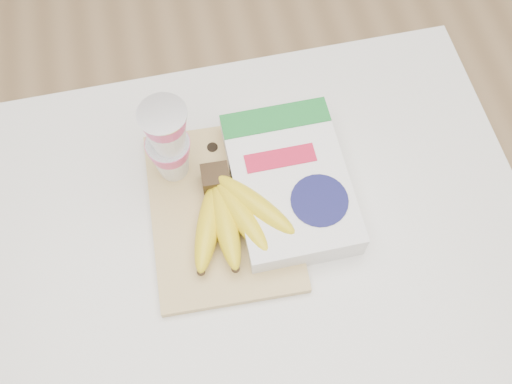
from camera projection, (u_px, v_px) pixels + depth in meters
room at (171, 57)px, 0.53m from camera, size 4.00×4.00×4.00m
table at (223, 307)px, 1.36m from camera, size 1.13×0.75×0.85m
cutting_board at (222, 211)px, 1.00m from camera, size 0.26×0.35×0.02m
bananas at (231, 215)px, 0.96m from camera, size 0.20×0.20×0.07m
yogurt_stack at (168, 141)px, 0.94m from camera, size 0.08×0.08×0.18m
cereal_box at (290, 183)px, 1.00m from camera, size 0.20×0.29×0.06m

